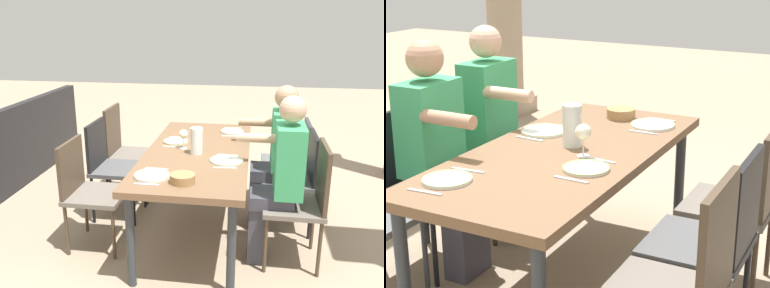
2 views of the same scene
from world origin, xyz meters
The scene contains 25 objects.
ground_plane centered at (0.00, 0.00, 0.00)m, with size 16.00×16.00×0.00m, color gray.
dining_table centered at (0.00, 0.00, 0.67)m, with size 1.85×0.84×0.74m.
chair_west_north centered at (-0.63, 0.84, 0.50)m, with size 0.44×0.44×0.86m.
chair_west_south centered at (-0.63, -0.85, 0.53)m, with size 0.44×0.44×0.94m.
chair_mid_north centered at (-0.18, 0.84, 0.50)m, with size 0.44×0.44×0.87m.
chair_mid_south centered at (-0.18, -0.84, 0.53)m, with size 0.44×0.44×0.90m.
chair_east_north centered at (0.36, 0.85, 0.54)m, with size 0.44×0.44×0.94m.
chair_east_south centered at (0.36, -0.84, 0.51)m, with size 0.44×0.44×0.88m.
diner_woman_green centered at (0.36, 0.65, 0.68)m, with size 0.35×0.49×1.29m.
diner_man_white centered at (-0.18, 0.64, 0.68)m, with size 0.35×0.49×1.27m.
plate_0 centered at (-0.62, 0.25, 0.74)m, with size 0.22×0.22×0.02m.
fork_0 centered at (-0.77, 0.25, 0.74)m, with size 0.02×0.17×0.01m, color silver.
spoon_0 centered at (-0.47, 0.25, 0.74)m, with size 0.02×0.17×0.01m, color silver.
plate_1 centered at (-0.21, -0.23, 0.74)m, with size 0.22×0.22×0.02m.
wine_glass_1 centered at (-0.04, -0.13, 0.86)m, with size 0.08×0.08×0.17m.
fork_1 centered at (-0.36, -0.23, 0.74)m, with size 0.02×0.17×0.01m, color silver.
spoon_1 centered at (-0.06, -0.23, 0.74)m, with size 0.02×0.17×0.01m, color silver.
plate_2 centered at (0.23, 0.25, 0.74)m, with size 0.26×0.26×0.02m.
fork_2 centered at (0.08, 0.25, 0.74)m, with size 0.02×0.17×0.01m, color silver.
spoon_2 centered at (0.38, 0.25, 0.74)m, with size 0.02×0.17×0.01m, color silver.
plate_3 centered at (0.62, -0.24, 0.74)m, with size 0.25×0.25×0.02m.
fork_3 centered at (0.47, -0.24, 0.74)m, with size 0.02×0.17×0.01m, color silver.
spoon_3 centered at (0.77, -0.24, 0.74)m, with size 0.02×0.17×0.01m, color silver.
water_pitcher centered at (0.08, 0.00, 0.83)m, with size 0.10×0.10×0.22m.
bread_basket centered at (0.70, -0.01, 0.77)m, with size 0.17×0.17×0.06m, color #9E7547.
Camera 1 is at (3.23, 0.45, 1.80)m, focal length 38.57 mm.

